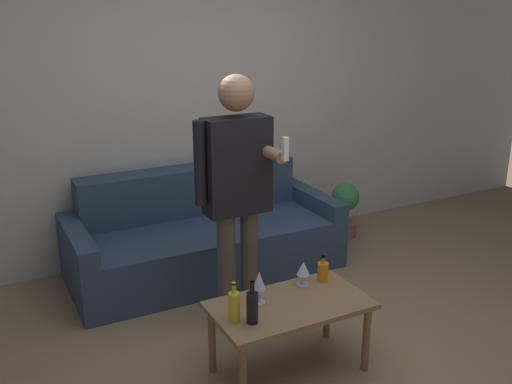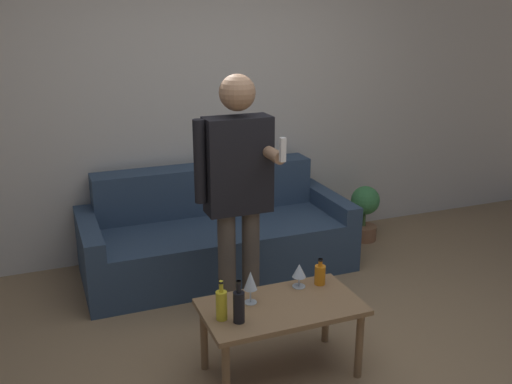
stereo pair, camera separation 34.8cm
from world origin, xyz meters
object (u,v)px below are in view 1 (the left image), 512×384
person_standing_front (237,185)px  coffee_table (290,312)px  couch (203,236)px  bottle_orange (252,306)px

person_standing_front → coffee_table: bearing=-86.0°
coffee_table → person_standing_front: (-0.04, 0.60, 0.60)m
couch → person_standing_front: size_ratio=1.27×
coffee_table → bottle_orange: (-0.28, -0.09, 0.15)m
couch → person_standing_front: (-0.13, -0.91, 0.70)m
coffee_table → bottle_orange: bearing=-162.9°
couch → bottle_orange: 1.65m
bottle_orange → person_standing_front: bearing=70.5°
coffee_table → person_standing_front: size_ratio=0.54×
person_standing_front → bottle_orange: bearing=-109.5°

